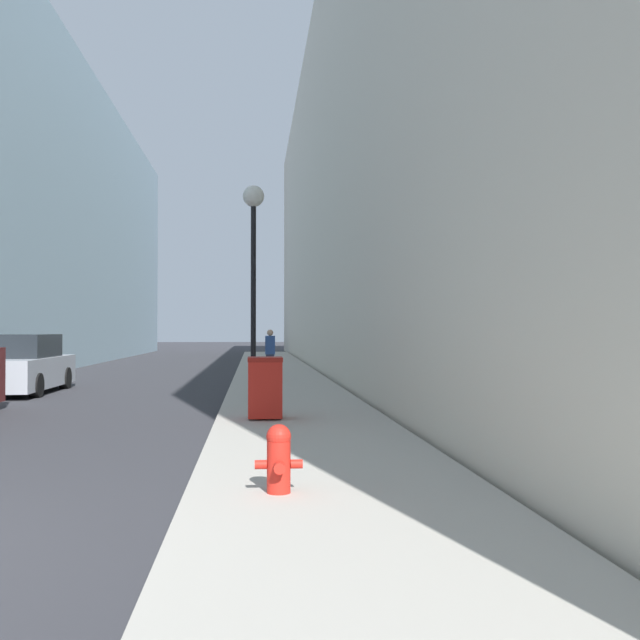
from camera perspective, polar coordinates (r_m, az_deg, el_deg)
The scene contains 7 objects.
sidewalk_right at distance 23.44m, azimuth -3.11°, elevation -4.94°, with size 3.18×60.00×0.14m.
building_right_stone at distance 33.12m, azimuth 9.97°, elevation 10.16°, with size 12.00×60.00×16.11m.
fire_hydrant at distance 7.22m, azimuth -3.32°, elevation -10.88°, with size 0.48×0.36×0.68m.
trash_bin at distance 13.10m, azimuth -4.42°, elevation -5.37°, with size 0.63×0.69×1.12m.
lamppost at distance 16.84m, azimuth -5.35°, elevation 6.13°, with size 0.50×0.50×5.01m.
parked_sedan_near at distance 21.55m, azimuth -22.74°, elevation -3.42°, with size 1.85×4.74×1.64m.
pedestrian_on_sidewalk at distance 24.28m, azimuth -4.01°, elevation -2.69°, with size 0.33×0.22×1.64m.
Camera 1 is at (4.16, -5.36, 1.76)m, focal length 40.00 mm.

